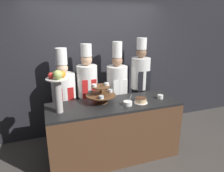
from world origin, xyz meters
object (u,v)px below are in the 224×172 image
cup_white (160,97)px  chef_center_left (88,89)px  tiered_stand (101,93)px  fruit_pedestal (58,86)px  chef_right (140,82)px  cake_round (141,100)px  serving_bowl_near (128,103)px  chef_left (64,96)px  chef_center_right (117,88)px

cup_white → chef_center_left: (-1.05, 0.68, 0.03)m
tiered_stand → fruit_pedestal: (-0.63, -0.16, 0.23)m
fruit_pedestal → chef_right: size_ratio=0.33×
fruit_pedestal → cake_round: fruit_pedestal is taller
serving_bowl_near → chef_left: (-0.85, 0.76, -0.04)m
chef_right → serving_bowl_near: bearing=-127.7°
tiered_stand → cake_round: 0.63m
chef_center_right → chef_right: bearing=0.0°
fruit_pedestal → cake_round: bearing=-2.2°
fruit_pedestal → chef_center_right: chef_center_right is taller
cup_white → chef_left: chef_left is taller
cup_white → tiered_stand: bearing=170.9°
serving_bowl_near → chef_center_left: chef_center_left is taller
cake_round → fruit_pedestal: bearing=177.8°
tiered_stand → fruit_pedestal: size_ratio=0.75×
tiered_stand → chef_center_right: bearing=48.5°
tiered_stand → cake_round: (0.58, -0.21, -0.11)m
chef_left → cake_round: bearing=-34.2°
cup_white → fruit_pedestal: bearing=-179.6°
chef_center_right → chef_right: size_ratio=0.97×
serving_bowl_near → chef_left: 1.14m
cake_round → chef_center_right: size_ratio=0.12×
tiered_stand → chef_center_left: chef_center_left is taller
chef_center_right → chef_left: bearing=180.0°
fruit_pedestal → chef_center_left: (0.54, 0.69, -0.32)m
tiered_stand → chef_center_right: (0.46, 0.52, -0.12)m
fruit_pedestal → cup_white: size_ratio=6.74×
tiered_stand → cake_round: size_ratio=2.15×
tiered_stand → chef_center_right: 0.71m
chef_center_left → chef_right: bearing=-0.0°
cake_round → serving_bowl_near: serving_bowl_near is taller
chef_left → chef_right: (1.44, -0.00, 0.12)m
fruit_pedestal → cake_round: 1.26m
fruit_pedestal → chef_center_left: bearing=51.7°
cake_round → serving_bowl_near: bearing=-174.4°
cake_round → serving_bowl_near: 0.23m
chef_left → chef_center_right: size_ratio=0.96×
tiered_stand → chef_right: 1.07m
chef_center_right → cake_round: bearing=-80.9°
chef_center_left → chef_right: 1.03m
cup_white → cake_round: bearing=-171.4°
chef_center_right → serving_bowl_near: bearing=-98.4°
fruit_pedestal → chef_left: bearing=79.2°
fruit_pedestal → chef_left: size_ratio=0.35×
cup_white → chef_left: bearing=155.2°
serving_bowl_near → chef_left: bearing=138.4°
tiered_stand → fruit_pedestal: fruit_pedestal is taller
fruit_pedestal → chef_right: (1.57, 0.69, -0.28)m
fruit_pedestal → chef_center_right: 1.34m
cake_round → chef_center_right: 0.74m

